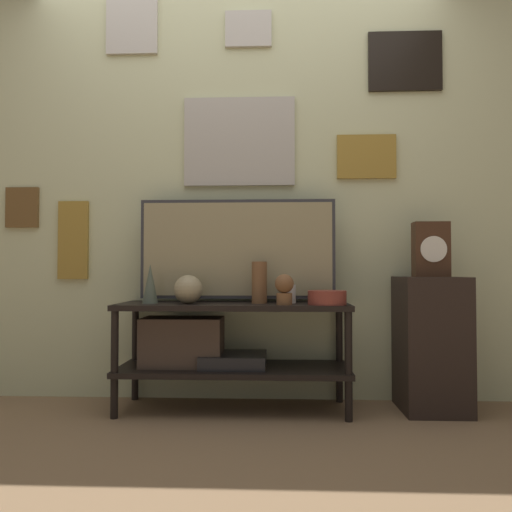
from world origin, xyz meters
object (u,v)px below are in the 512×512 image
(television, at_px, (237,249))
(mantel_clock, at_px, (431,249))
(vase_tall_ceramic, at_px, (259,282))
(candle_jar, at_px, (288,294))
(vase_slim_bronze, at_px, (150,284))
(decorative_bust, at_px, (284,288))
(vase_wide_bowl, at_px, (327,298))
(vase_round_glass, at_px, (188,289))

(television, xyz_separation_m, mantel_clock, (1.09, -0.05, -0.01))
(vase_tall_ceramic, distance_m, candle_jar, 0.17)
(television, bearing_deg, candle_jar, -18.11)
(vase_slim_bronze, bearing_deg, vase_tall_ceramic, 3.21)
(decorative_bust, relative_size, mantel_clock, 0.53)
(vase_slim_bronze, relative_size, mantel_clock, 0.71)
(candle_jar, bearing_deg, vase_wide_bowl, -27.71)
(candle_jar, bearing_deg, decorative_bust, -100.30)
(decorative_bust, height_order, mantel_clock, mantel_clock)
(vase_wide_bowl, bearing_deg, mantel_clock, 14.35)
(television, distance_m, candle_jar, 0.40)
(television, bearing_deg, mantel_clock, -2.65)
(vase_round_glass, distance_m, candle_jar, 0.55)
(vase_slim_bronze, relative_size, vase_wide_bowl, 1.06)
(vase_tall_ceramic, relative_size, vase_slim_bronze, 1.06)
(vase_wide_bowl, xyz_separation_m, decorative_bust, (-0.23, -0.02, 0.05))
(vase_wide_bowl, xyz_separation_m, candle_jar, (-0.20, 0.11, 0.01))
(vase_wide_bowl, bearing_deg, candle_jar, 152.29)
(vase_slim_bronze, relative_size, candle_jar, 2.11)
(mantel_clock, bearing_deg, vase_tall_ceramic, -176.56)
(decorative_bust, bearing_deg, vase_slim_bronze, 173.51)
(television, height_order, vase_wide_bowl, television)
(television, relative_size, decorative_bust, 6.91)
(decorative_bust, bearing_deg, candle_jar, 79.70)
(vase_slim_bronze, bearing_deg, vase_round_glass, -5.70)
(television, height_order, candle_jar, television)
(vase_tall_ceramic, xyz_separation_m, decorative_bust, (0.14, -0.12, -0.03))
(vase_round_glass, relative_size, vase_tall_ceramic, 0.68)
(vase_slim_bronze, bearing_deg, vase_wide_bowl, -3.57)
(vase_tall_ceramic, bearing_deg, vase_slim_bronze, -176.79)
(mantel_clock, bearing_deg, television, 177.35)
(television, bearing_deg, vase_wide_bowl, -22.23)
(vase_wide_bowl, distance_m, decorative_bust, 0.23)
(vase_round_glass, bearing_deg, decorative_bust, -6.82)
(television, distance_m, vase_tall_ceramic, 0.25)
(vase_slim_bronze, distance_m, decorative_bust, 0.75)
(vase_slim_bronze, distance_m, vase_wide_bowl, 0.97)
(vase_round_glass, xyz_separation_m, mantel_clock, (1.35, 0.11, 0.22))
(vase_wide_bowl, bearing_deg, television, 157.77)
(television, relative_size, vase_tall_ceramic, 4.87)
(vase_round_glass, height_order, vase_slim_bronze, vase_slim_bronze)
(candle_jar, relative_size, mantel_clock, 0.34)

